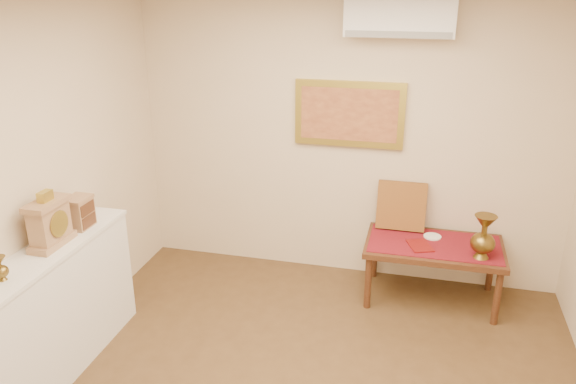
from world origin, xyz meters
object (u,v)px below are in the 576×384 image
(display_ledge, at_px, (36,327))
(wooden_chest, at_px, (79,212))
(brass_urn_tall, at_px, (484,232))
(low_table, at_px, (434,251))
(mantel_clock, at_px, (50,223))

(display_ledge, distance_m, wooden_chest, 0.87)
(brass_urn_tall, bearing_deg, wooden_chest, -160.41)
(low_table, bearing_deg, mantel_clock, -149.30)
(display_ledge, bearing_deg, wooden_chest, 87.86)
(wooden_chest, distance_m, low_table, 3.00)
(brass_urn_tall, xyz_separation_m, display_ledge, (-3.05, -1.70, -0.30))
(mantel_clock, relative_size, wooden_chest, 1.68)
(wooden_chest, relative_size, low_table, 0.20)
(brass_urn_tall, distance_m, low_table, 0.52)
(display_ledge, xyz_separation_m, wooden_chest, (0.02, 0.62, 0.61))
(display_ledge, xyz_separation_m, low_table, (2.67, 1.88, -0.01))
(mantel_clock, bearing_deg, display_ledge, -91.61)
(brass_urn_tall, height_order, wooden_chest, wooden_chest)
(wooden_chest, bearing_deg, low_table, 25.40)
(brass_urn_tall, height_order, low_table, brass_urn_tall)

